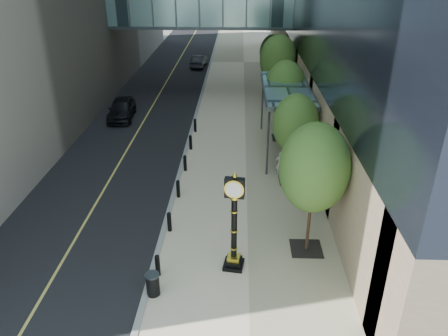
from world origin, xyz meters
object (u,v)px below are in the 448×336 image
(car_near, at_px, (122,109))
(car_far, at_px, (199,61))
(street_clock, at_px, (234,229))
(trash_bin, at_px, (153,285))
(pedestrian, at_px, (280,164))

(car_near, bearing_deg, car_far, 70.38)
(street_clock, height_order, car_near, street_clock)
(trash_bin, bearing_deg, pedestrian, 60.89)
(street_clock, bearing_deg, pedestrian, 81.54)
(street_clock, bearing_deg, trash_bin, -141.54)
(car_near, xyz_separation_m, car_far, (4.64, 17.63, -0.12))
(pedestrian, distance_m, car_near, 15.33)
(trash_bin, height_order, pedestrian, pedestrian)
(car_near, height_order, car_far, car_near)
(car_near, bearing_deg, trash_bin, -77.77)
(pedestrian, relative_size, car_far, 0.39)
(car_near, distance_m, car_far, 18.23)
(street_clock, distance_m, trash_bin, 3.83)
(trash_bin, xyz_separation_m, car_near, (-6.14, 19.95, 0.30))
(street_clock, height_order, car_far, street_clock)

